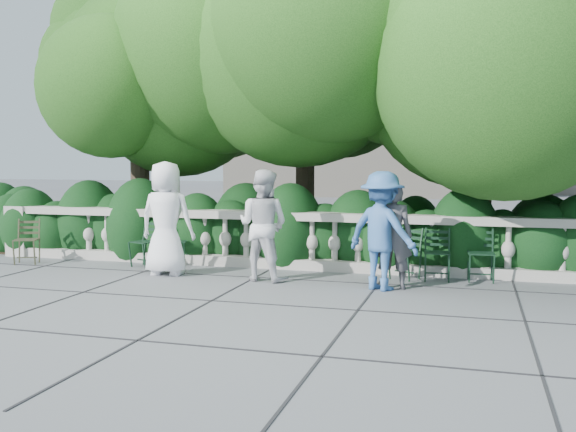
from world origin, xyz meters
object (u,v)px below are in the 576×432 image
(chair_b, at_px, (174,267))
(chair_c, at_px, (399,280))
(chair_e, at_px, (437,282))
(person_casual_man, at_px, (263,225))
(chair_d, at_px, (481,283))
(person_older_blue, at_px, (382,231))
(person_businessman, at_px, (166,218))
(person_woman_grey, at_px, (393,236))
(chair_weathered, at_px, (25,265))
(chair_a, at_px, (139,268))

(chair_b, height_order, chair_c, same)
(chair_c, bearing_deg, chair_b, -155.21)
(chair_e, bearing_deg, person_casual_man, -171.89)
(chair_d, distance_m, person_older_blue, 1.89)
(person_casual_man, relative_size, person_older_blue, 1.01)
(person_businessman, bearing_deg, chair_c, -172.98)
(person_woman_grey, bearing_deg, person_older_blue, 42.91)
(chair_e, bearing_deg, chair_c, 176.47)
(chair_c, bearing_deg, chair_weathered, -150.01)
(chair_a, height_order, person_casual_man, person_casual_man)
(chair_b, xyz_separation_m, chair_c, (3.98, -0.13, 0.00))
(chair_b, xyz_separation_m, person_woman_grey, (3.95, -0.79, 0.78))
(chair_a, height_order, person_woman_grey, person_woman_grey)
(chair_a, xyz_separation_m, chair_b, (0.59, 0.22, 0.00))
(chair_weathered, bearing_deg, person_casual_man, -24.57)
(chair_d, relative_size, chair_e, 1.00)
(chair_a, relative_size, chair_e, 1.00)
(person_woman_grey, height_order, person_casual_man, person_casual_man)
(person_businessman, relative_size, person_older_blue, 1.08)
(chair_d, xyz_separation_m, person_casual_man, (-3.33, -0.66, 0.88))
(person_older_blue, bearing_deg, person_woman_grey, -111.11)
(person_businessman, xyz_separation_m, person_woman_grey, (3.74, -0.09, -0.16))
(chair_weathered, xyz_separation_m, person_older_blue, (6.54, -0.40, 0.87))
(chair_b, bearing_deg, person_older_blue, -31.38)
(chair_d, height_order, person_businessman, person_businessman)
(chair_b, bearing_deg, chair_c, -19.62)
(person_businessman, bearing_deg, chair_a, -32.27)
(chair_a, relative_size, chair_weathered, 1.00)
(chair_d, bearing_deg, chair_a, 177.99)
(chair_a, xyz_separation_m, person_businessman, (0.80, -0.48, 0.94))
(chair_b, bearing_deg, person_woman_grey, -29.02)
(person_businessman, xyz_separation_m, person_older_blue, (3.60, -0.23, -0.07))
(chair_e, distance_m, chair_weathered, 7.30)
(person_older_blue, bearing_deg, chair_d, -122.67)
(chair_weathered, relative_size, person_businessman, 0.45)
(chair_a, xyz_separation_m, person_casual_man, (2.48, -0.47, 0.88))
(person_woman_grey, bearing_deg, chair_d, -150.16)
(chair_d, height_order, chair_e, same)
(chair_weathered, xyz_separation_m, person_casual_man, (4.62, -0.16, 0.88))
(chair_weathered, bearing_deg, chair_a, -14.45)
(person_casual_man, bearing_deg, person_businessman, 10.22)
(person_casual_man, bearing_deg, chair_weathered, 7.87)
(chair_a, bearing_deg, person_older_blue, 9.31)
(chair_b, relative_size, chair_weathered, 1.00)
(person_woman_grey, bearing_deg, chair_e, -133.89)
(chair_a, xyz_separation_m, chair_c, (4.57, 0.09, 0.00))
(chair_d, bearing_deg, chair_b, 175.82)
(chair_e, height_order, person_woman_grey, person_woman_grey)
(person_casual_man, bearing_deg, chair_d, -158.91)
(chair_d, xyz_separation_m, person_older_blue, (-1.42, -0.90, 0.87))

